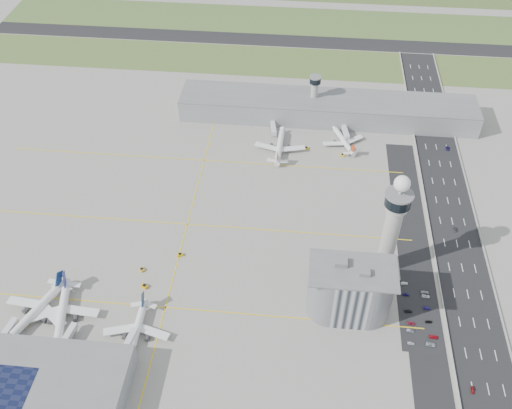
# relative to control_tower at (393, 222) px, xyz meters

# --- Properties ---
(ground) EXTENTS (1000.00, 1000.00, 0.00)m
(ground) POSITION_rel_control_tower_xyz_m (-72.00, -8.00, -35.04)
(ground) COLOR #9B9890
(grass_strip_0) EXTENTS (480.00, 50.00, 0.08)m
(grass_strip_0) POSITION_rel_control_tower_xyz_m (-92.00, 217.00, -35.00)
(grass_strip_0) COLOR #4E622E
(grass_strip_0) RESTS_ON ground
(grass_strip_1) EXTENTS (480.00, 60.00, 0.08)m
(grass_strip_1) POSITION_rel_control_tower_xyz_m (-92.00, 292.00, -35.00)
(grass_strip_1) COLOR #3C592A
(grass_strip_1) RESTS_ON ground
(runway) EXTENTS (480.00, 22.00, 0.10)m
(runway) POSITION_rel_control_tower_xyz_m (-92.00, 254.00, -34.98)
(runway) COLOR black
(runway) RESTS_ON ground
(highway) EXTENTS (28.00, 500.00, 0.10)m
(highway) POSITION_rel_control_tower_xyz_m (43.00, -8.00, -34.99)
(highway) COLOR black
(highway) RESTS_ON ground
(barrier_left) EXTENTS (0.60, 500.00, 1.20)m
(barrier_left) POSITION_rel_control_tower_xyz_m (29.00, -8.00, -34.44)
(barrier_left) COLOR #9E9E99
(barrier_left) RESTS_ON ground
(barrier_right) EXTENTS (0.60, 500.00, 1.20)m
(barrier_right) POSITION_rel_control_tower_xyz_m (57.00, -8.00, -34.44)
(barrier_right) COLOR #9E9E99
(barrier_right) RESTS_ON ground
(landside_road) EXTENTS (18.00, 260.00, 0.08)m
(landside_road) POSITION_rel_control_tower_xyz_m (18.00, -18.00, -35.00)
(landside_road) COLOR black
(landside_road) RESTS_ON ground
(parking_lot) EXTENTS (20.00, 44.00, 0.10)m
(parking_lot) POSITION_rel_control_tower_xyz_m (16.00, -30.00, -34.99)
(parking_lot) COLOR black
(parking_lot) RESTS_ON ground
(taxiway_line_h_0) EXTENTS (260.00, 0.60, 0.01)m
(taxiway_line_h_0) POSITION_rel_control_tower_xyz_m (-112.00, -38.00, -35.04)
(taxiway_line_h_0) COLOR yellow
(taxiway_line_h_0) RESTS_ON ground
(taxiway_line_h_1) EXTENTS (260.00, 0.60, 0.01)m
(taxiway_line_h_1) POSITION_rel_control_tower_xyz_m (-112.00, 22.00, -35.04)
(taxiway_line_h_1) COLOR yellow
(taxiway_line_h_1) RESTS_ON ground
(taxiway_line_h_2) EXTENTS (260.00, 0.60, 0.01)m
(taxiway_line_h_2) POSITION_rel_control_tower_xyz_m (-112.00, 82.00, -35.04)
(taxiway_line_h_2) COLOR yellow
(taxiway_line_h_2) RESTS_ON ground
(taxiway_line_v) EXTENTS (0.60, 260.00, 0.01)m
(taxiway_line_v) POSITION_rel_control_tower_xyz_m (-112.00, 22.00, -35.04)
(taxiway_line_v) COLOR yellow
(taxiway_line_v) RESTS_ON ground
(control_tower) EXTENTS (14.00, 14.00, 64.50)m
(control_tower) POSITION_rel_control_tower_xyz_m (0.00, 0.00, 0.00)
(control_tower) COLOR #ADAAA5
(control_tower) RESTS_ON ground
(secondary_tower) EXTENTS (8.60, 8.60, 31.90)m
(secondary_tower) POSITION_rel_control_tower_xyz_m (-42.00, 142.00, -16.24)
(secondary_tower) COLOR #ADAAA5
(secondary_tower) RESTS_ON ground
(admin_building) EXTENTS (42.00, 24.00, 33.50)m
(admin_building) POSITION_rel_control_tower_xyz_m (-20.01, -30.00, -19.74)
(admin_building) COLOR #B2B2B7
(admin_building) RESTS_ON ground
(terminal_pier) EXTENTS (210.00, 32.00, 15.80)m
(terminal_pier) POSITION_rel_control_tower_xyz_m (-32.00, 140.00, -27.14)
(terminal_pier) COLOR gray
(terminal_pier) RESTS_ON ground
(near_terminal) EXTENTS (84.00, 42.00, 13.00)m
(near_terminal) POSITION_rel_control_tower_xyz_m (-160.07, -90.02, -28.62)
(near_terminal) COLOR gray
(near_terminal) RESTS_ON ground
(airplane_near_a) EXTENTS (49.77, 53.50, 12.10)m
(airplane_near_a) POSITION_rel_control_tower_xyz_m (-175.16, -49.00, -28.99)
(airplane_near_a) COLOR white
(airplane_near_a) RESTS_ON ground
(airplane_near_b) EXTENTS (45.33, 50.30, 12.15)m
(airplane_near_b) POSITION_rel_control_tower_xyz_m (-161.30, -50.11, -28.96)
(airplane_near_b) COLOR white
(airplane_near_b) RESTS_ON ground
(airplane_near_c) EXTENTS (33.64, 39.41, 10.91)m
(airplane_near_c) POSITION_rel_control_tower_xyz_m (-122.10, -56.62, -29.58)
(airplane_near_c) COLOR white
(airplane_near_c) RESTS_ON ground
(airplane_far_a) EXTENTS (35.85, 41.82, 11.45)m
(airplane_far_a) POSITION_rel_control_tower_xyz_m (-63.00, 99.13, -29.31)
(airplane_far_a) COLOR white
(airplane_far_a) RESTS_ON ground
(airplane_far_b) EXTENTS (41.15, 43.92, 9.81)m
(airplane_far_b) POSITION_rel_control_tower_xyz_m (-20.57, 110.29, -30.13)
(airplane_far_b) COLOR white
(airplane_far_b) RESTS_ON ground
(jet_bridge_near_0) EXTENTS (5.39, 14.31, 5.70)m
(jet_bridge_near_0) POSITION_rel_control_tower_xyz_m (-185.00, -69.00, -32.19)
(jet_bridge_near_0) COLOR silver
(jet_bridge_near_0) RESTS_ON ground
(jet_bridge_near_1) EXTENTS (5.39, 14.31, 5.70)m
(jet_bridge_near_1) POSITION_rel_control_tower_xyz_m (-155.00, -69.00, -32.19)
(jet_bridge_near_1) COLOR silver
(jet_bridge_near_1) RESTS_ON ground
(jet_bridge_near_2) EXTENTS (5.39, 14.31, 5.70)m
(jet_bridge_near_2) POSITION_rel_control_tower_xyz_m (-125.00, -69.00, -32.19)
(jet_bridge_near_2) COLOR silver
(jet_bridge_near_2) RESTS_ON ground
(jet_bridge_far_0) EXTENTS (5.39, 14.31, 5.70)m
(jet_bridge_far_0) POSITION_rel_control_tower_xyz_m (-70.00, 124.00, -32.19)
(jet_bridge_far_0) COLOR silver
(jet_bridge_far_0) RESTS_ON ground
(jet_bridge_far_1) EXTENTS (5.39, 14.31, 5.70)m
(jet_bridge_far_1) POSITION_rel_control_tower_xyz_m (-20.00, 124.00, -32.19)
(jet_bridge_far_1) COLOR silver
(jet_bridge_far_1) RESTS_ON ground
(tug_0) EXTENTS (3.37, 3.90, 1.90)m
(tug_0) POSITION_rel_control_tower_xyz_m (-179.06, -55.55, -34.09)
(tug_0) COLOR yellow
(tug_0) RESTS_ON ground
(tug_1) EXTENTS (4.04, 3.60, 1.95)m
(tug_1) POSITION_rel_control_tower_xyz_m (-125.65, -26.22, -34.07)
(tug_1) COLOR orange
(tug_1) RESTS_ON ground
(tug_2) EXTENTS (3.57, 3.45, 1.72)m
(tug_2) POSITION_rel_control_tower_xyz_m (-129.88, -15.16, -34.18)
(tug_2) COLOR gold
(tug_2) RESTS_ON ground
(tug_3) EXTENTS (3.67, 3.09, 1.81)m
(tug_3) POSITION_rel_control_tower_xyz_m (-111.43, -2.57, -34.13)
(tug_3) COLOR #D0A704
(tug_3) RESTS_ON ground
(tug_4) EXTENTS (3.51, 3.12, 1.69)m
(tug_4) POSITION_rel_control_tower_xyz_m (-45.10, 101.14, -34.20)
(tug_4) COLOR gold
(tug_4) RESTS_ON ground
(tug_5) EXTENTS (3.12, 2.24, 1.74)m
(tug_5) POSITION_rel_control_tower_xyz_m (-20.91, 95.79, -34.17)
(tug_5) COLOR gold
(tug_5) RESTS_ON ground
(car_lot_0) EXTENTS (3.46, 1.69, 1.13)m
(car_lot_0) POSITION_rel_control_tower_xyz_m (10.54, -47.45, -34.47)
(car_lot_0) COLOR silver
(car_lot_0) RESTS_ON ground
(car_lot_1) EXTENTS (3.89, 1.69, 1.24)m
(car_lot_1) POSITION_rel_control_tower_xyz_m (10.97, -40.26, -34.42)
(car_lot_1) COLOR slate
(car_lot_1) RESTS_ON ground
(car_lot_2) EXTENTS (4.02, 2.09, 1.08)m
(car_lot_2) POSITION_rel_control_tower_xyz_m (11.66, -35.76, -34.50)
(car_lot_2) COLOR maroon
(car_lot_2) RESTS_ON ground
(car_lot_3) EXTENTS (3.96, 1.90, 1.11)m
(car_lot_3) POSITION_rel_control_tower_xyz_m (11.00, -28.60, -34.48)
(car_lot_3) COLOR black
(car_lot_3) RESTS_ON ground
(car_lot_4) EXTENTS (3.77, 1.53, 1.28)m
(car_lot_4) POSITION_rel_control_tower_xyz_m (10.67, -17.90, -34.40)
(car_lot_4) COLOR navy
(car_lot_4) RESTS_ON ground
(car_lot_5) EXTENTS (3.71, 1.67, 1.18)m
(car_lot_5) POSITION_rel_control_tower_xyz_m (10.61, -10.56, -34.45)
(car_lot_5) COLOR silver
(car_lot_5) RESTS_ON ground
(car_lot_6) EXTENTS (4.92, 2.72, 1.30)m
(car_lot_6) POSITION_rel_control_tower_xyz_m (19.91, -47.29, -34.39)
(car_lot_6) COLOR #9BA3B0
(car_lot_6) RESTS_ON ground
(car_lot_7) EXTENTS (4.52, 2.08, 1.28)m
(car_lot_7) POSITION_rel_control_tower_xyz_m (21.81, -42.78, -34.40)
(car_lot_7) COLOR #A70D18
(car_lot_7) RESTS_ON ground
(car_lot_8) EXTENTS (3.53, 1.76, 1.16)m
(car_lot_8) POSITION_rel_control_tower_xyz_m (20.54, -33.96, -34.46)
(car_lot_8) COLOR black
(car_lot_8) RESTS_ON ground
(car_lot_9) EXTENTS (3.92, 1.62, 1.26)m
(car_lot_9) POSITION_rel_control_tower_xyz_m (20.51, -25.70, -34.41)
(car_lot_9) COLOR #1C1456
(car_lot_9) RESTS_ON ground
(car_lot_10) EXTENTS (4.30, 2.24, 1.16)m
(car_lot_10) POSITION_rel_control_tower_xyz_m (20.89, -18.08, -34.46)
(car_lot_10) COLOR white
(car_lot_10) RESTS_ON ground
(car_lot_11) EXTENTS (4.31, 1.81, 1.24)m
(car_lot_11) POSITION_rel_control_tower_xyz_m (20.78, -15.45, -34.42)
(car_lot_11) COLOR #9B9C9D
(car_lot_11) RESTS_ON ground
(car_hw_0) EXTENTS (2.00, 3.96, 1.29)m
(car_hw_0) POSITION_rel_control_tower_xyz_m (35.74, -69.49, -34.39)
(car_hw_0) COLOR maroon
(car_hw_0) RESTS_ON ground
(car_hw_1) EXTENTS (1.32, 3.57, 1.17)m
(car_hw_1) POSITION_rel_control_tower_xyz_m (43.52, 32.60, -34.46)
(car_hw_1) COLOR black
(car_hw_1) RESTS_ON ground
(car_hw_2) EXTENTS (2.72, 4.76, 1.25)m
(car_hw_2) POSITION_rel_control_tower_xyz_m (50.25, 110.48, -34.42)
(car_hw_2) COLOR navy
(car_hw_2) RESTS_ON ground
(car_hw_4) EXTENTS (1.66, 3.34, 1.09)m
(car_hw_4) POSITION_rel_control_tower_xyz_m (35.53, 174.48, -34.49)
(car_hw_4) COLOR gray
(car_hw_4) RESTS_ON ground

